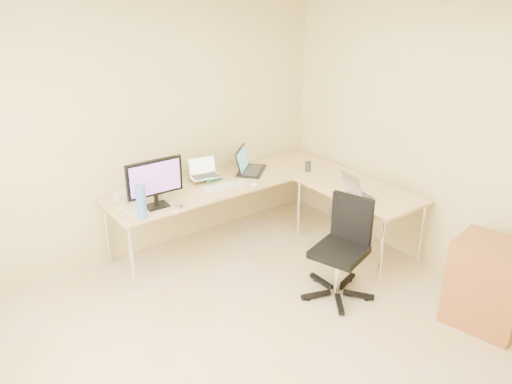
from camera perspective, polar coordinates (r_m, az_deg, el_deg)
floor at (r=4.25m, az=2.95°, el=-17.90°), size 4.50×4.50×0.00m
ceiling at (r=3.20m, az=3.95°, el=19.77°), size 4.50×4.50×0.00m
wall_back at (r=5.34m, az=-12.22°, el=6.50°), size 4.50×0.00×4.50m
wall_right at (r=5.05m, az=22.17°, el=4.31°), size 0.00×4.50×4.50m
desk_main at (r=5.67m, az=-3.07°, el=-2.15°), size 2.65×0.70×0.73m
desk_return at (r=5.56m, az=11.17°, el=-3.12°), size 0.70×1.30×0.73m
monitor at (r=4.90m, az=-11.17°, el=0.93°), size 0.56×0.19×0.48m
book_stack at (r=5.61m, az=-5.30°, el=1.82°), size 0.20×0.27×0.04m
laptop_center at (r=5.48m, az=-5.74°, el=2.66°), size 0.36×0.30×0.21m
laptop_black at (r=5.72m, az=-0.53°, el=3.56°), size 0.53×0.52×0.27m
keyboard at (r=5.36m, az=-3.56°, el=0.68°), size 0.47×0.18×0.02m
mouse at (r=5.35m, az=-0.26°, el=0.79°), size 0.11×0.09×0.03m
mug at (r=5.11m, az=-10.16°, el=-0.28°), size 0.13×0.13×0.11m
cd_stack at (r=4.94m, az=-8.79°, el=-1.50°), size 0.16×0.16×0.03m
water_bottle at (r=4.73m, az=-12.64°, el=-1.05°), size 0.09×0.09×0.32m
papers at (r=4.97m, az=-13.42°, el=-1.91°), size 0.25×0.32×0.01m
white_box at (r=5.22m, az=-14.27°, el=-0.33°), size 0.21×0.16×0.07m
desk_fan at (r=5.21m, az=-12.70°, el=0.88°), size 0.23×0.23×0.26m
black_cup at (r=5.78m, az=5.80°, el=2.84°), size 0.08×0.08×0.11m
laptop_return at (r=5.15m, az=11.54°, el=0.53°), size 0.38×0.32×0.23m
office_chair at (r=4.72m, az=9.26°, el=-6.15°), size 0.72×0.72×0.95m
cabinet at (r=4.79m, az=24.35°, el=-9.57°), size 0.58×0.67×0.81m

